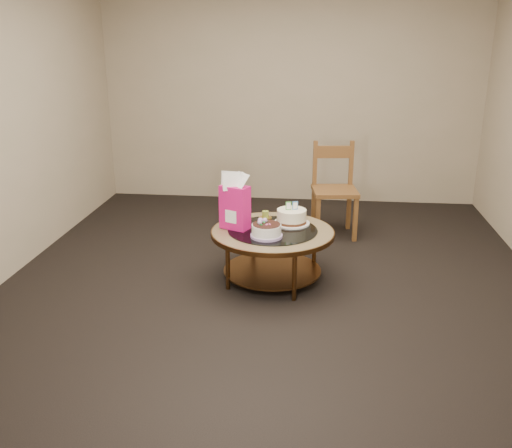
# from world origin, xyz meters

# --- Properties ---
(ground) EXTENTS (5.00, 5.00, 0.00)m
(ground) POSITION_xyz_m (0.00, 0.00, 0.00)
(ground) COLOR black
(ground) RESTS_ON ground
(room_walls) EXTENTS (4.52, 5.02, 2.61)m
(room_walls) POSITION_xyz_m (0.00, 0.00, 1.54)
(room_walls) COLOR tan
(room_walls) RESTS_ON ground
(coffee_table) EXTENTS (1.02, 1.02, 0.46)m
(coffee_table) POSITION_xyz_m (0.00, -0.00, 0.38)
(coffee_table) COLOR #553418
(coffee_table) RESTS_ON ground
(decorated_cake) EXTENTS (0.26, 0.26, 0.15)m
(decorated_cake) POSITION_xyz_m (-0.04, -0.17, 0.51)
(decorated_cake) COLOR #AC8BC5
(decorated_cake) RESTS_ON coffee_table
(cream_cake) EXTENTS (0.31, 0.31, 0.20)m
(cream_cake) POSITION_xyz_m (0.15, 0.17, 0.52)
(cream_cake) COLOR white
(cream_cake) RESTS_ON coffee_table
(gift_bag) EXTENTS (0.27, 0.23, 0.47)m
(gift_bag) POSITION_xyz_m (-0.31, 0.01, 0.69)
(gift_bag) COLOR #E61566
(gift_bag) RESTS_ON coffee_table
(pillar_candle) EXTENTS (0.11, 0.11, 0.09)m
(pillar_candle) POSITION_xyz_m (-0.09, 0.26, 0.49)
(pillar_candle) COLOR #C9B453
(pillar_candle) RESTS_ON coffee_table
(dining_chair) EXTENTS (0.49, 0.49, 0.95)m
(dining_chair) POSITION_xyz_m (0.53, 1.25, 0.48)
(dining_chair) COLOR brown
(dining_chair) RESTS_ON ground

